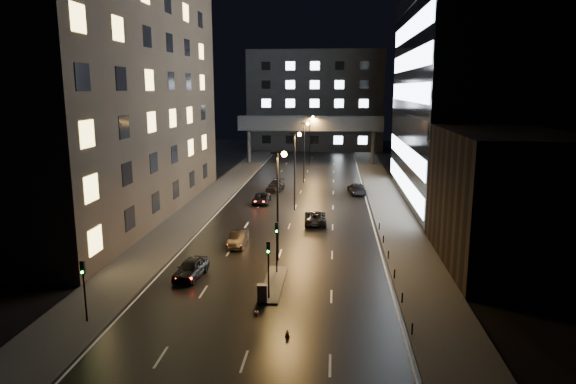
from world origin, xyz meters
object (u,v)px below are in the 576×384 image
object	(u,v)px
car_away_d	(276,186)
car_toward_a	(315,217)
utility_cabinet	(262,293)
car_toward_b	(357,188)
car_away_b	(238,239)
car_away_a	(191,268)
car_away_c	(262,199)

from	to	relation	value
car_away_d	car_toward_a	world-z (taller)	car_away_d
car_away_d	utility_cabinet	size ratio (longest dim) A/B	4.10
car_toward_a	car_toward_b	bearing A→B (deg)	-110.05
car_away_b	utility_cabinet	distance (m)	14.43
car_away_a	utility_cabinet	world-z (taller)	car_away_a
car_away_b	utility_cabinet	bearing A→B (deg)	-72.72
car_away_b	car_toward_b	world-z (taller)	car_toward_b
car_away_b	car_away_c	world-z (taller)	car_away_b
car_away_b	car_away_d	xyz separation A→B (m)	(0.53, 28.63, 0.02)
car_away_c	car_toward_b	world-z (taller)	car_toward_b
car_toward_a	utility_cabinet	xyz separation A→B (m)	(-3.05, -23.16, 0.05)
car_away_c	car_toward_b	xyz separation A→B (m)	(13.39, 7.94, 0.12)
car_away_a	utility_cabinet	distance (m)	8.19
car_away_b	car_away_d	size ratio (longest dim) A/B	0.86
car_away_d	car_toward_a	xyz separation A→B (m)	(6.90, -19.23, -0.02)
car_away_c	utility_cabinet	world-z (taller)	utility_cabinet
car_away_a	car_toward_a	distance (m)	20.86
car_away_c	utility_cabinet	size ratio (longest dim) A/B	3.79
car_away_d	car_away_a	bearing A→B (deg)	-88.26
utility_cabinet	car_away_b	bearing A→B (deg)	102.99
car_away_d	utility_cabinet	xyz separation A→B (m)	(3.85, -42.39, 0.03)
car_away_c	car_away_d	distance (m)	9.17
car_away_c	car_toward_a	bearing A→B (deg)	-53.37
car_away_b	car_toward_b	bearing A→B (deg)	64.29
car_toward_a	car_toward_b	world-z (taller)	car_toward_b
car_away_b	car_away_d	bearing A→B (deg)	88.57
car_away_b	car_away_c	size ratio (longest dim) A/B	0.93
car_toward_a	utility_cabinet	bearing A→B (deg)	79.61
car_away_c	car_away_d	xyz separation A→B (m)	(0.92, 9.12, 0.09)
car_away_a	car_toward_b	distance (m)	39.58
car_away_b	car_toward_a	size ratio (longest dim) A/B	0.84
car_away_a	car_away_c	world-z (taller)	car_away_a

